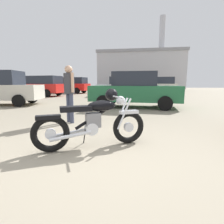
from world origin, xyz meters
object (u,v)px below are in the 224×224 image
bystander (69,88)px  blue_hatchback_right (135,90)px  dark_sedan_left (0,88)px  pale_sedan_back (121,87)px  vintage_motorcycle (95,121)px  red_hatchback_near (155,85)px  silver_sedan_mid (69,85)px  white_estate_far (39,85)px

bystander → blue_hatchback_right: blue_hatchback_right is taller
bystander → blue_hatchback_right: 4.10m
blue_hatchback_right → dark_sedan_left: 7.04m
pale_sedan_back → vintage_motorcycle: bearing=-93.7°
blue_hatchback_right → dark_sedan_left: bearing=5.5°
blue_hatchback_right → red_hatchback_near: 10.70m
dark_sedan_left → red_hatchback_near: bearing=39.2°
bystander → silver_sedan_mid: size_ratio=0.34×
blue_hatchback_right → red_hatchback_near: size_ratio=0.89×
vintage_motorcycle → red_hatchback_near: (3.39, 15.88, 0.45)m
pale_sedan_back → red_hatchback_near: 4.97m
red_hatchback_near → silver_sedan_mid: (-9.38, 0.55, 0.00)m
white_estate_far → bystander: bearing=131.0°
vintage_motorcycle → pale_sedan_back: (0.03, 12.22, 0.34)m
dark_sedan_left → red_hatchback_near: size_ratio=0.83×
dark_sedan_left → red_hatchback_near: dark_sedan_left is taller
bystander → red_hatchback_near: bearing=-155.2°
pale_sedan_back → red_hatchback_near: bearing=43.9°
vintage_motorcycle → silver_sedan_mid: silver_sedan_mid is taller
blue_hatchback_right → pale_sedan_back: size_ratio=1.02×
vintage_motorcycle → white_estate_far: size_ratio=0.40×
bystander → red_hatchback_near: size_ratio=0.34×
red_hatchback_near → silver_sedan_mid: same height
silver_sedan_mid → white_estate_far: same height
dark_sedan_left → white_estate_far: bearing=92.2°
white_estate_far → blue_hatchback_right: bearing=151.2°
bystander → red_hatchback_near: (4.49, 13.97, -0.08)m
pale_sedan_back → blue_hatchback_right: bearing=-85.8°
bystander → white_estate_far: bearing=-106.0°
red_hatchback_near → white_estate_far: 11.31m
dark_sedan_left → silver_sedan_mid: 10.76m
dark_sedan_left → red_hatchback_near: (9.49, 10.21, 0.02)m
blue_hatchback_right → dark_sedan_left: dark_sedan_left is taller
dark_sedan_left → silver_sedan_mid: size_ratio=0.83×
bystander → pale_sedan_back: size_ratio=0.39×
pale_sedan_back → dark_sedan_left: size_ratio=1.05×
pale_sedan_back → white_estate_far: white_estate_far is taller
vintage_motorcycle → white_estate_far: (-7.20, 11.92, 0.45)m
dark_sedan_left → bystander: bearing=-44.9°
pale_sedan_back → dark_sedan_left: 8.96m
vintage_motorcycle → blue_hatchback_right: size_ratio=0.44×
blue_hatchback_right → bystander: bearing=67.4°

